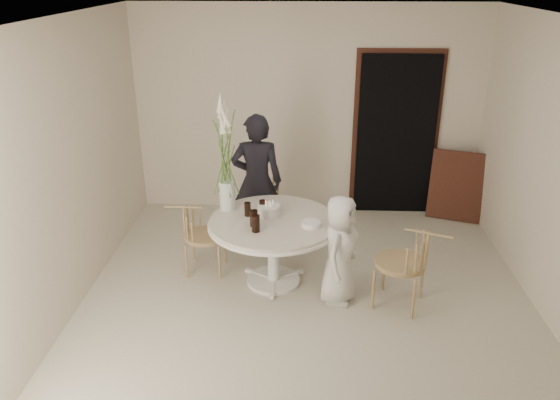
{
  "coord_description": "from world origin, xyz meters",
  "views": [
    {
      "loc": [
        -0.07,
        -4.73,
        3.09
      ],
      "look_at": [
        -0.28,
        0.3,
        0.93
      ],
      "focal_mm": 35.0,
      "sensor_mm": 36.0,
      "label": 1
    }
  ],
  "objects_px": {
    "girl": "(257,182)",
    "table": "(273,230)",
    "chair_right": "(413,257)",
    "chair_left": "(195,229)",
    "chair_far": "(262,194)",
    "boy": "(340,250)",
    "birthday_cake": "(269,210)",
    "flower_vase": "(226,160)"
  },
  "relations": [
    {
      "from": "chair_far",
      "to": "girl",
      "type": "distance_m",
      "value": 0.43
    },
    {
      "from": "boy",
      "to": "birthday_cake",
      "type": "xyz_separation_m",
      "value": [
        -0.71,
        0.4,
        0.23
      ]
    },
    {
      "from": "birthday_cake",
      "to": "flower_vase",
      "type": "xyz_separation_m",
      "value": [
        -0.45,
        0.14,
        0.49
      ]
    },
    {
      "from": "chair_left",
      "to": "boy",
      "type": "relative_size",
      "value": 0.69
    },
    {
      "from": "girl",
      "to": "flower_vase",
      "type": "distance_m",
      "value": 0.82
    },
    {
      "from": "chair_left",
      "to": "flower_vase",
      "type": "bearing_deg",
      "value": -86.23
    },
    {
      "from": "girl",
      "to": "boy",
      "type": "bearing_deg",
      "value": 126.66
    },
    {
      "from": "birthday_cake",
      "to": "girl",
      "type": "bearing_deg",
      "value": 103.89
    },
    {
      "from": "chair_left",
      "to": "flower_vase",
      "type": "distance_m",
      "value": 0.86
    },
    {
      "from": "table",
      "to": "girl",
      "type": "relative_size",
      "value": 0.83
    },
    {
      "from": "table",
      "to": "chair_left",
      "type": "relative_size",
      "value": 1.74
    },
    {
      "from": "table",
      "to": "girl",
      "type": "distance_m",
      "value": 0.91
    },
    {
      "from": "boy",
      "to": "birthday_cake",
      "type": "distance_m",
      "value": 0.84
    },
    {
      "from": "table",
      "to": "birthday_cake",
      "type": "height_order",
      "value": "birthday_cake"
    },
    {
      "from": "chair_far",
      "to": "flower_vase",
      "type": "height_order",
      "value": "flower_vase"
    },
    {
      "from": "boy",
      "to": "flower_vase",
      "type": "height_order",
      "value": "flower_vase"
    },
    {
      "from": "table",
      "to": "birthday_cake",
      "type": "relative_size",
      "value": 5.68
    },
    {
      "from": "chair_left",
      "to": "chair_far",
      "type": "bearing_deg",
      "value": -32.89
    },
    {
      "from": "chair_left",
      "to": "boy",
      "type": "bearing_deg",
      "value": -107.27
    },
    {
      "from": "girl",
      "to": "table",
      "type": "bearing_deg",
      "value": 104.01
    },
    {
      "from": "chair_left",
      "to": "birthday_cake",
      "type": "height_order",
      "value": "birthday_cake"
    },
    {
      "from": "girl",
      "to": "birthday_cake",
      "type": "distance_m",
      "value": 0.78
    },
    {
      "from": "flower_vase",
      "to": "chair_left",
      "type": "bearing_deg",
      "value": -177.84
    },
    {
      "from": "chair_left",
      "to": "girl",
      "type": "height_order",
      "value": "girl"
    },
    {
      "from": "chair_right",
      "to": "flower_vase",
      "type": "distance_m",
      "value": 2.09
    },
    {
      "from": "table",
      "to": "chair_right",
      "type": "relative_size",
      "value": 1.58
    },
    {
      "from": "chair_left",
      "to": "boy",
      "type": "distance_m",
      "value": 1.61
    },
    {
      "from": "chair_right",
      "to": "girl",
      "type": "bearing_deg",
      "value": -105.93
    },
    {
      "from": "table",
      "to": "birthday_cake",
      "type": "bearing_deg",
      "value": 114.58
    },
    {
      "from": "chair_right",
      "to": "flower_vase",
      "type": "xyz_separation_m",
      "value": [
        -1.85,
        0.63,
        0.73
      ]
    },
    {
      "from": "chair_right",
      "to": "chair_left",
      "type": "xyz_separation_m",
      "value": [
        -2.21,
        0.62,
        -0.05
      ]
    },
    {
      "from": "chair_right",
      "to": "birthday_cake",
      "type": "height_order",
      "value": "birthday_cake"
    },
    {
      "from": "chair_far",
      "to": "boy",
      "type": "distance_m",
      "value": 1.71
    },
    {
      "from": "boy",
      "to": "table",
      "type": "bearing_deg",
      "value": 87.46
    },
    {
      "from": "chair_left",
      "to": "boy",
      "type": "xyz_separation_m",
      "value": [
        1.52,
        -0.52,
        0.06
      ]
    },
    {
      "from": "girl",
      "to": "birthday_cake",
      "type": "height_order",
      "value": "girl"
    },
    {
      "from": "table",
      "to": "flower_vase",
      "type": "height_order",
      "value": "flower_vase"
    },
    {
      "from": "table",
      "to": "boy",
      "type": "distance_m",
      "value": 0.73
    },
    {
      "from": "chair_far",
      "to": "chair_right",
      "type": "height_order",
      "value": "chair_right"
    },
    {
      "from": "chair_far",
      "to": "girl",
      "type": "relative_size",
      "value": 0.49
    },
    {
      "from": "boy",
      "to": "flower_vase",
      "type": "xyz_separation_m",
      "value": [
        -1.16,
        0.53,
        0.72
      ]
    },
    {
      "from": "chair_far",
      "to": "chair_right",
      "type": "relative_size",
      "value": 0.94
    }
  ]
}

